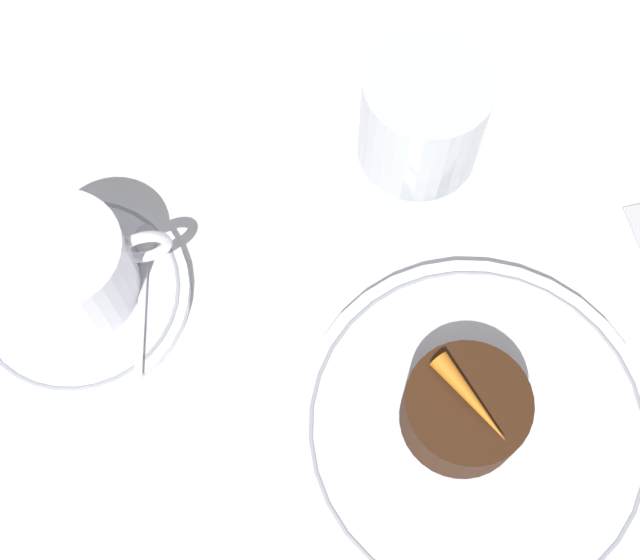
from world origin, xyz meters
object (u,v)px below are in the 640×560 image
at_px(coffee_cup, 70,267).
at_px(wine_glass, 421,124).
at_px(dessert_cake, 464,410).
at_px(dinner_plate, 476,429).

height_order(coffee_cup, wine_glass, wine_glass).
bearing_deg(wine_glass, coffee_cup, -176.21).
bearing_deg(wine_glass, dessert_cake, -96.92).
relative_size(coffee_cup, wine_glass, 0.80).
distance_m(wine_glass, dessert_cake, 0.17).
distance_m(coffee_cup, dessert_cake, 0.26).
relative_size(dinner_plate, wine_glass, 1.69).
distance_m(dinner_plate, wine_glass, 0.19).
bearing_deg(dinner_plate, wine_glass, 86.43).
distance_m(dinner_plate, coffee_cup, 0.27).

